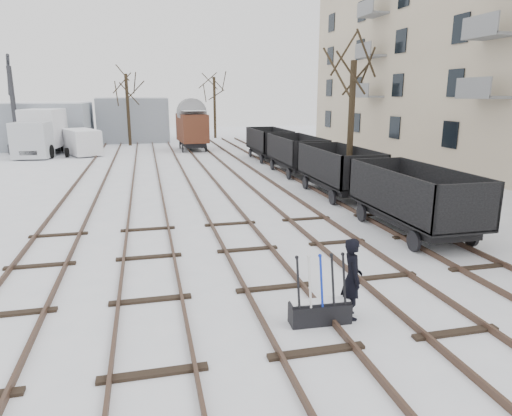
{
  "coord_description": "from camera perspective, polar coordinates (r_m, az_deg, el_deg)",
  "views": [
    {
      "loc": [
        -2.9,
        -10.18,
        4.71
      ],
      "look_at": [
        0.41,
        3.58,
        1.2
      ],
      "focal_mm": 32.0,
      "sensor_mm": 36.0,
      "label": 1
    }
  ],
  "objects": [
    {
      "name": "ground",
      "position": [
        11.59,
        2.19,
        -10.06
      ],
      "size": [
        120.0,
        120.0,
        0.0
      ],
      "primitive_type": "plane",
      "color": "white",
      "rests_on": "ground"
    },
    {
      "name": "tracks",
      "position": [
        24.48,
        -6.49,
        2.92
      ],
      "size": [
        13.9,
        52.0,
        0.16
      ],
      "color": "black",
      "rests_on": "ground"
    },
    {
      "name": "shed_left",
      "position": [
        47.35,
        -26.2,
        9.3
      ],
      "size": [
        10.0,
        8.0,
        4.1
      ],
      "color": "#8D979F",
      "rests_on": "ground"
    },
    {
      "name": "shed_right",
      "position": [
        50.25,
        -15.04,
        10.65
      ],
      "size": [
        7.0,
        6.0,
        4.5
      ],
      "color": "#8D979F",
      "rests_on": "ground"
    },
    {
      "name": "ground_frame",
      "position": [
        9.97,
        8.0,
        -12.55
      ],
      "size": [
        1.32,
        0.47,
        1.49
      ],
      "rotation": [
        0.0,
        0.0,
        -0.04
      ],
      "color": "black",
      "rests_on": "ground"
    },
    {
      "name": "worker",
      "position": [
        10.09,
        11.92,
        -8.6
      ],
      "size": [
        0.53,
        0.72,
        1.79
      ],
      "primitive_type": "imported",
      "rotation": [
        0.0,
        0.0,
        1.4
      ],
      "color": "black",
      "rests_on": "ground"
    },
    {
      "name": "freight_wagon_a",
      "position": [
        16.76,
        18.98,
        -0.08
      ],
      "size": [
        2.23,
        5.59,
        2.28
      ],
      "color": "black",
      "rests_on": "ground"
    },
    {
      "name": "freight_wagon_b",
      "position": [
        22.29,
        10.24,
        3.79
      ],
      "size": [
        2.23,
        5.59,
        2.28
      ],
      "color": "black",
      "rests_on": "ground"
    },
    {
      "name": "freight_wagon_c",
      "position": [
        28.2,
        5.03,
        6.05
      ],
      "size": [
        2.23,
        5.59,
        2.28
      ],
      "color": "black",
      "rests_on": "ground"
    },
    {
      "name": "freight_wagon_d",
      "position": [
        34.28,
        1.62,
        7.49
      ],
      "size": [
        2.23,
        5.59,
        2.28
      ],
      "color": "black",
      "rests_on": "ground"
    },
    {
      "name": "box_van_wagon",
      "position": [
        40.77,
        -8.01,
        10.01
      ],
      "size": [
        2.69,
        4.68,
        3.46
      ],
      "rotation": [
        0.0,
        0.0,
        0.07
      ],
      "color": "black",
      "rests_on": "ground"
    },
    {
      "name": "lorry",
      "position": [
        41.13,
        -24.98,
        8.69
      ],
      "size": [
        3.27,
        8.22,
        3.63
      ],
      "rotation": [
        0.0,
        0.0,
        -0.12
      ],
      "color": "black",
      "rests_on": "ground"
    },
    {
      "name": "panel_van",
      "position": [
        39.78,
        -20.98,
        7.76
      ],
      "size": [
        3.59,
        5.04,
        2.04
      ],
      "rotation": [
        0.0,
        0.0,
        0.39
      ],
      "color": "silver",
      "rests_on": "ground"
    },
    {
      "name": "crane",
      "position": [
        43.01,
        -27.72,
        8.84
      ],
      "size": [
        1.95,
        4.71,
        7.88
      ],
      "rotation": [
        0.0,
        0.0,
        0.29
      ],
      "color": "#28292D",
      "rests_on": "ground"
    },
    {
      "name": "tree_near",
      "position": [
        22.82,
        11.75,
        9.72
      ],
      "size": [
        0.3,
        0.3,
        6.3
      ],
      "primitive_type": "cylinder",
      "color": "black",
      "rests_on": "ground"
    },
    {
      "name": "tree_far_left",
      "position": [
        45.73,
        -15.7,
        11.68
      ],
      "size": [
        0.3,
        0.3,
        6.65
      ],
      "primitive_type": "cylinder",
      "color": "black",
      "rests_on": "ground"
    },
    {
      "name": "tree_far_right",
      "position": [
        52.21,
        -5.19,
        12.36
      ],
      "size": [
        0.3,
        0.3,
        6.67
      ],
      "primitive_type": "cylinder",
      "color": "black",
      "rests_on": "ground"
    }
  ]
}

